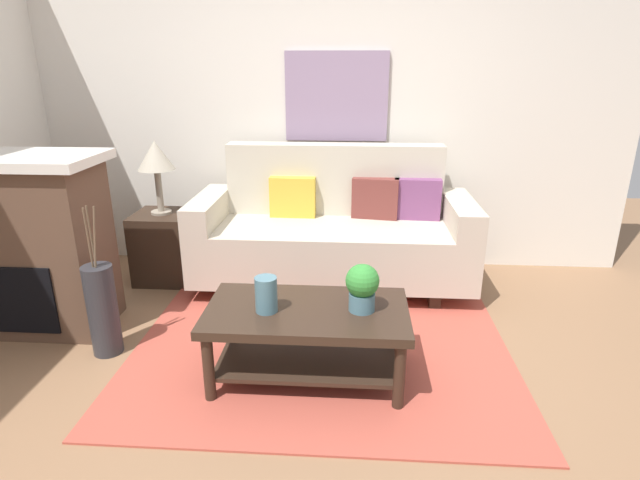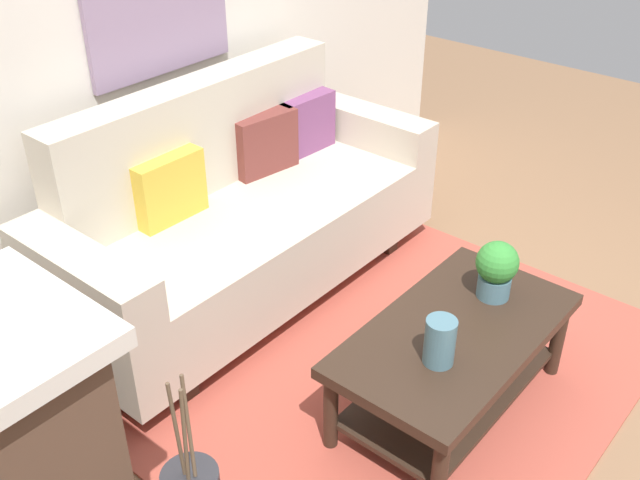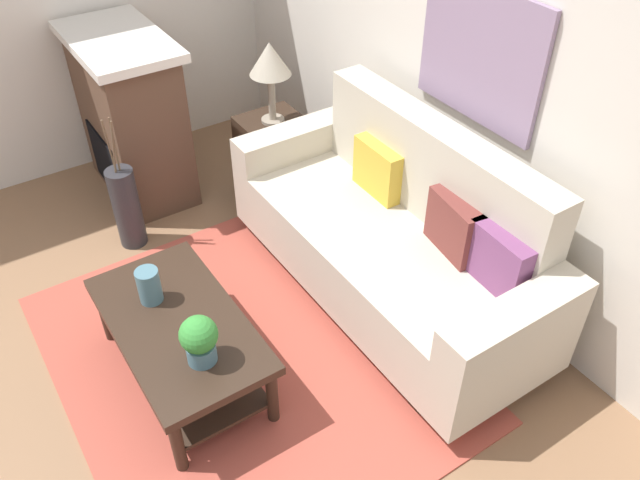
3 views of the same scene
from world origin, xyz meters
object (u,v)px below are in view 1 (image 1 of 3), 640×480
throw_pillow_mustard (293,197)px  tabletop_vase (266,294)px  couch (333,232)px  framed_painting (336,97)px  side_table (165,247)px  coffee_table (307,327)px  floor_vase (103,310)px  potted_plant_tabletop (362,286)px  throw_pillow_plum (417,199)px  fireplace (31,243)px  throw_pillow_maroon (375,198)px  table_lamp (156,159)px

throw_pillow_mustard → tabletop_vase: size_ratio=1.85×
couch → framed_painting: 1.10m
couch → tabletop_vase: size_ratio=10.90×
throw_pillow_mustard → side_table: size_ratio=0.64×
coffee_table → floor_vase: (-1.25, 0.18, -0.03)m
framed_painting → floor_vase: bearing=-129.8°
tabletop_vase → potted_plant_tabletop: (0.51, 0.05, 0.04)m
floor_vase → framed_painting: (1.33, 1.60, 1.14)m
floor_vase → coffee_table: bearing=-8.0°
throw_pillow_plum → floor_vase: 2.38m
side_table → floor_vase: bearing=-88.6°
throw_pillow_plum → floor_vase: bearing=-147.7°
throw_pillow_plum → potted_plant_tabletop: bearing=-107.1°
coffee_table → tabletop_vase: (-0.21, -0.05, 0.21)m
floor_vase → framed_painting: bearing=50.2°
couch → fireplace: 2.09m
coffee_table → tabletop_vase: bearing=-167.8°
fireplace → framed_painting: bearing=33.7°
tabletop_vase → side_table: (-1.06, 1.35, -0.25)m
throw_pillow_maroon → coffee_table: (-0.41, -1.43, -0.37)m
throw_pillow_plum → tabletop_vase: throw_pillow_plum is taller
throw_pillow_maroon → potted_plant_tabletop: throw_pillow_maroon is taller
throw_pillow_maroon → potted_plant_tabletop: size_ratio=1.37×
throw_pillow_mustard → table_lamp: bearing=-172.8°
coffee_table → side_table: size_ratio=1.96×
throw_pillow_mustard → fireplace: bearing=-149.4°
throw_pillow_plum → side_table: bearing=-176.3°
side_table → table_lamp: table_lamp is taller
coffee_table → fireplace: fireplace is taller
couch → throw_pillow_maroon: size_ratio=5.88×
tabletop_vase → throw_pillow_maroon: bearing=67.2°
floor_vase → tabletop_vase: bearing=-12.0°
couch → tabletop_vase: bearing=-102.3°
potted_plant_tabletop → side_table: 2.06m
throw_pillow_maroon → throw_pillow_plum: (0.33, 0.00, 0.00)m
throw_pillow_plum → side_table: throw_pillow_plum is taller
throw_pillow_mustard → floor_vase: throw_pillow_mustard is taller
throw_pillow_plum → framed_painting: size_ratio=0.44×
framed_painting → tabletop_vase: bearing=-99.2°
coffee_table → table_lamp: size_ratio=1.93×
table_lamp → fireplace: bearing=-124.7°
couch → throw_pillow_maroon: (0.33, 0.13, 0.25)m
framed_painting → throw_pillow_plum: bearing=-27.6°
throw_pillow_maroon → throw_pillow_mustard: bearing=180.0°
coffee_table → table_lamp: table_lamp is taller
side_table → table_lamp: 0.71m
couch → throw_pillow_mustard: couch is taller
side_table → framed_painting: bearing=19.1°
throw_pillow_plum → fireplace: bearing=-159.9°
throw_pillow_plum → floor_vase: size_ratio=0.63×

